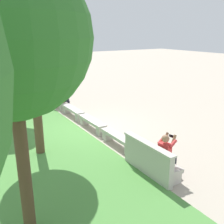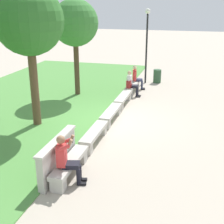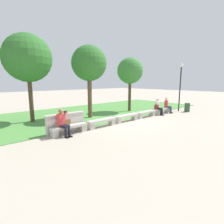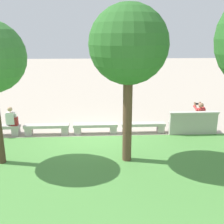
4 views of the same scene
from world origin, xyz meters
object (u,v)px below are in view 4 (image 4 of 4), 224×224
at_px(bench_far, 47,128).
at_px(tree_left_background, 129,46).
at_px(person_photographer, 198,115).
at_px(backpack, 14,121).
at_px(bench_mid, 95,127).
at_px(bench_near, 143,126).
at_px(bench_main, 190,125).
at_px(person_distant, 12,120).

height_order(bench_far, tree_left_background, tree_left_background).
relative_size(bench_far, person_photographer, 1.43).
distance_m(person_photographer, backpack, 7.89).
bearing_deg(bench_mid, backpack, 0.47).
bearing_deg(bench_far, bench_near, 180.00).
bearing_deg(person_photographer, bench_main, 11.71).
distance_m(bench_main, tree_left_background, 5.32).
bearing_deg(bench_near, backpack, 0.29).
distance_m(bench_near, bench_far, 4.14).
height_order(bench_mid, backpack, backpack).
height_order(bench_far, person_distant, person_distant).
bearing_deg(bench_far, backpack, 1.21).
height_order(bench_main, tree_left_background, tree_left_background).
relative_size(bench_mid, tree_left_background, 0.38).
height_order(bench_main, person_distant, person_distant).
bearing_deg(bench_near, person_distant, -0.68).
relative_size(person_distant, backpack, 2.94).
bearing_deg(tree_left_background, bench_main, -139.74).
bearing_deg(bench_main, bench_mid, 0.00).
bearing_deg(person_photographer, person_distant, 0.06).
relative_size(bench_mid, person_distant, 1.50).
relative_size(bench_near, backpack, 4.42).
height_order(person_photographer, backpack, person_photographer).
bearing_deg(person_photographer, bench_near, 1.77).
height_order(bench_mid, person_photographer, person_photographer).
bearing_deg(backpack, bench_main, -179.79).
height_order(bench_mid, person_distant, person_distant).
bearing_deg(tree_left_background, person_distant, -30.26).
bearing_deg(tree_left_background, backpack, -30.07).
distance_m(bench_main, person_photographer, 0.57).
distance_m(bench_near, backpack, 5.46).
bearing_deg(bench_main, tree_left_background, 40.26).
xyz_separation_m(bench_far, backpack, (1.31, 0.03, 0.33)).
xyz_separation_m(backpack, tree_left_background, (-4.45, 2.58, 3.14)).
height_order(bench_near, person_photographer, person_photographer).
height_order(bench_far, person_photographer, person_photographer).
distance_m(bench_near, tree_left_background, 4.45).
relative_size(bench_mid, backpack, 4.42).
bearing_deg(bench_far, tree_left_background, 140.30).
xyz_separation_m(person_distant, tree_left_background, (-4.58, 2.67, 3.10)).
relative_size(bench_far, tree_left_background, 0.38).
distance_m(bench_near, person_photographer, 2.47).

